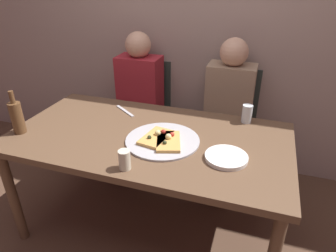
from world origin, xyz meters
The scene contains 15 objects.
ground_plane centered at (0.00, 0.00, 0.00)m, with size 8.00×8.00×0.00m, color #513828.
back_wall centered at (0.00, 1.00, 1.30)m, with size 6.00×0.10×2.60m, color gray.
dining_table centered at (0.00, 0.00, 0.65)m, with size 1.66×0.88×0.72m.
pizza_tray centered at (0.10, -0.04, 0.73)m, with size 0.43×0.43×0.01m, color #ADADB2.
pizza_slice_last centered at (0.07, -0.05, 0.74)m, with size 0.17×0.24×0.05m.
pizza_slice_extra centered at (0.15, -0.07, 0.74)m, with size 0.19×0.25×0.05m.
wine_bottle centered at (-0.75, -0.21, 0.82)m, with size 0.07×0.07×0.27m.
tumbler_near centered at (0.54, 0.36, 0.78)m, with size 0.07×0.07×0.12m, color silver.
tumbler_far centered at (0.01, -0.35, 0.77)m, with size 0.06×0.06×0.10m, color beige.
plate_stack centered at (0.48, -0.11, 0.73)m, with size 0.23×0.23×0.02m, color white.
table_knife centered at (-0.28, 0.26, 0.72)m, with size 0.22×0.02×0.01m, color #B7B7BC.
chair_left centered at (-0.39, 0.84, 0.51)m, with size 0.44×0.44×0.90m.
chair_right centered at (0.37, 0.84, 0.51)m, with size 0.44×0.44×0.90m.
guest_in_sweater centered at (-0.39, 0.69, 0.64)m, with size 0.36×0.56×1.17m.
guest_in_beanie centered at (0.37, 0.69, 0.64)m, with size 0.36×0.56×1.17m.
Camera 1 is at (0.61, -1.45, 1.60)m, focal length 32.14 mm.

